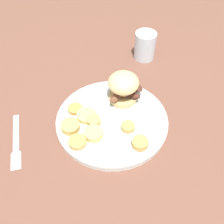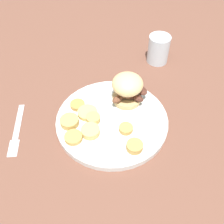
# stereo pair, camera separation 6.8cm
# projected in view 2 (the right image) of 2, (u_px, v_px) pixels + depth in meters

# --- Properties ---
(ground_plane) EXTENTS (4.00, 4.00, 0.00)m
(ground_plane) POSITION_uv_depth(u_px,v_px,m) (112.00, 123.00, 0.71)
(ground_plane) COLOR brown
(dinner_plate) EXTENTS (0.30, 0.30, 0.02)m
(dinner_plate) POSITION_uv_depth(u_px,v_px,m) (112.00, 120.00, 0.71)
(dinner_plate) COLOR silver
(dinner_plate) RESTS_ON ground_plane
(sandwich) EXTENTS (0.11, 0.11, 0.09)m
(sandwich) POSITION_uv_depth(u_px,v_px,m) (128.00, 88.00, 0.71)
(sandwich) COLOR tan
(sandwich) RESTS_ON dinner_plate
(potato_round_0) EXTENTS (0.05, 0.05, 0.02)m
(potato_round_0) POSITION_uv_depth(u_px,v_px,m) (69.00, 121.00, 0.68)
(potato_round_0) COLOR tan
(potato_round_0) RESTS_ON dinner_plate
(potato_round_1) EXTENTS (0.04, 0.04, 0.01)m
(potato_round_1) POSITION_uv_depth(u_px,v_px,m) (78.00, 105.00, 0.73)
(potato_round_1) COLOR #BC8942
(potato_round_1) RESTS_ON dinner_plate
(potato_round_2) EXTENTS (0.04, 0.04, 0.02)m
(potato_round_2) POSITION_uv_depth(u_px,v_px,m) (93.00, 118.00, 0.69)
(potato_round_2) COLOR tan
(potato_round_2) RESTS_ON dinner_plate
(potato_round_3) EXTENTS (0.04, 0.04, 0.02)m
(potato_round_3) POSITION_uv_depth(u_px,v_px,m) (135.00, 146.00, 0.63)
(potato_round_3) COLOR tan
(potato_round_3) RESTS_ON dinner_plate
(potato_round_4) EXTENTS (0.05, 0.05, 0.02)m
(potato_round_4) POSITION_uv_depth(u_px,v_px,m) (89.00, 130.00, 0.66)
(potato_round_4) COLOR #DBB766
(potato_round_4) RESTS_ON dinner_plate
(potato_round_5) EXTENTS (0.04, 0.04, 0.01)m
(potato_round_5) POSITION_uv_depth(u_px,v_px,m) (125.00, 129.00, 0.67)
(potato_round_5) COLOR tan
(potato_round_5) RESTS_ON dinner_plate
(potato_round_6) EXTENTS (0.05, 0.05, 0.01)m
(potato_round_6) POSITION_uv_depth(u_px,v_px,m) (73.00, 137.00, 0.65)
(potato_round_6) COLOR tan
(potato_round_6) RESTS_ON dinner_plate
(potato_round_7) EXTENTS (0.05, 0.05, 0.01)m
(potato_round_7) POSITION_uv_depth(u_px,v_px,m) (88.00, 113.00, 0.71)
(potato_round_7) COLOR #DBB766
(potato_round_7) RESTS_ON dinner_plate
(fork) EXTENTS (0.15, 0.12, 0.00)m
(fork) POSITION_uv_depth(u_px,v_px,m) (17.00, 130.00, 0.70)
(fork) COLOR silver
(fork) RESTS_ON ground_plane
(drinking_glass) EXTENTS (0.07, 0.07, 0.09)m
(drinking_glass) POSITION_uv_depth(u_px,v_px,m) (158.00, 49.00, 0.86)
(drinking_glass) COLOR silver
(drinking_glass) RESTS_ON ground_plane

